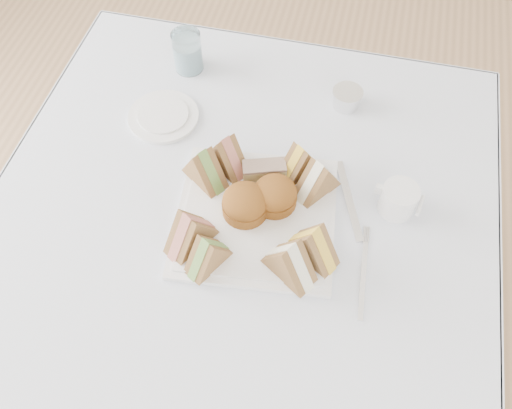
% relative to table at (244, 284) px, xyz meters
% --- Properties ---
extents(floor, '(4.00, 4.00, 0.00)m').
position_rel_table_xyz_m(floor, '(0.00, 0.00, -0.37)').
color(floor, '#9E7751').
rests_on(floor, ground).
extents(table, '(0.90, 0.90, 0.74)m').
position_rel_table_xyz_m(table, '(0.00, 0.00, 0.00)').
color(table, brown).
rests_on(table, floor).
extents(tablecloth, '(1.02, 1.02, 0.01)m').
position_rel_table_xyz_m(tablecloth, '(0.00, 0.00, 0.37)').
color(tablecloth, white).
rests_on(tablecloth, table).
extents(serving_plate, '(0.34, 0.34, 0.01)m').
position_rel_table_xyz_m(serving_plate, '(0.04, -0.02, 0.38)').
color(serving_plate, white).
rests_on(serving_plate, tablecloth).
extents(sandwich_fl_a, '(0.10, 0.12, 0.09)m').
position_rel_table_xyz_m(sandwich_fl_a, '(-0.07, -0.11, 0.43)').
color(sandwich_fl_a, olive).
rests_on(sandwich_fl_a, serving_plate).
extents(sandwich_fl_b, '(0.08, 0.10, 0.08)m').
position_rel_table_xyz_m(sandwich_fl_b, '(-0.02, -0.15, 0.43)').
color(sandwich_fl_b, olive).
rests_on(sandwich_fl_b, serving_plate).
extents(sandwich_fr_a, '(0.11, 0.09, 0.09)m').
position_rel_table_xyz_m(sandwich_fr_a, '(0.16, -0.09, 0.43)').
color(sandwich_fr_a, olive).
rests_on(sandwich_fr_a, serving_plate).
extents(sandwich_fr_b, '(0.12, 0.10, 0.09)m').
position_rel_table_xyz_m(sandwich_fr_b, '(0.12, -0.13, 0.44)').
color(sandwich_fr_b, olive).
rests_on(sandwich_fr_b, serving_plate).
extents(sandwich_bl_a, '(0.11, 0.10, 0.09)m').
position_rel_table_xyz_m(sandwich_bl_a, '(-0.08, 0.04, 0.43)').
color(sandwich_bl_a, olive).
rests_on(sandwich_bl_a, serving_plate).
extents(sandwich_bl_b, '(0.11, 0.10, 0.09)m').
position_rel_table_xyz_m(sandwich_bl_b, '(-0.05, 0.08, 0.43)').
color(sandwich_bl_b, olive).
rests_on(sandwich_bl_b, serving_plate).
extents(sandwich_br_a, '(0.10, 0.11, 0.09)m').
position_rel_table_xyz_m(sandwich_br_a, '(0.14, 0.06, 0.43)').
color(sandwich_br_a, olive).
rests_on(sandwich_br_a, serving_plate).
extents(sandwich_br_b, '(0.09, 0.10, 0.08)m').
position_rel_table_xyz_m(sandwich_br_b, '(0.10, 0.10, 0.43)').
color(sandwich_br_b, olive).
rests_on(sandwich_br_b, serving_plate).
extents(scone_left, '(0.10, 0.10, 0.06)m').
position_rel_table_xyz_m(scone_left, '(0.01, -0.02, 0.42)').
color(scone_left, brown).
rests_on(scone_left, serving_plate).
extents(scone_right, '(0.11, 0.11, 0.06)m').
position_rel_table_xyz_m(scone_right, '(0.07, 0.01, 0.42)').
color(scone_right, brown).
rests_on(scone_right, serving_plate).
extents(pastry_slice, '(0.09, 0.06, 0.04)m').
position_rel_table_xyz_m(pastry_slice, '(0.03, 0.07, 0.41)').
color(pastry_slice, tan).
rests_on(pastry_slice, serving_plate).
extents(side_plate, '(0.20, 0.20, 0.01)m').
position_rel_table_xyz_m(side_plate, '(-0.23, 0.19, 0.38)').
color(side_plate, white).
rests_on(side_plate, tablecloth).
extents(water_glass, '(0.08, 0.08, 0.10)m').
position_rel_table_xyz_m(water_glass, '(-0.22, 0.36, 0.43)').
color(water_glass, white).
rests_on(water_glass, tablecloth).
extents(tea_strainer, '(0.09, 0.09, 0.04)m').
position_rel_table_xyz_m(tea_strainer, '(0.17, 0.32, 0.40)').
color(tea_strainer, silver).
rests_on(tea_strainer, tablecloth).
extents(knife, '(0.08, 0.19, 0.00)m').
position_rel_table_xyz_m(knife, '(0.21, 0.06, 0.38)').
color(knife, silver).
rests_on(knife, tablecloth).
extents(fork, '(0.02, 0.16, 0.00)m').
position_rel_table_xyz_m(fork, '(0.26, -0.11, 0.38)').
color(fork, silver).
rests_on(fork, tablecloth).
extents(creamer_jug, '(0.08, 0.08, 0.06)m').
position_rel_table_xyz_m(creamer_jug, '(0.30, 0.06, 0.41)').
color(creamer_jug, white).
rests_on(creamer_jug, tablecloth).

